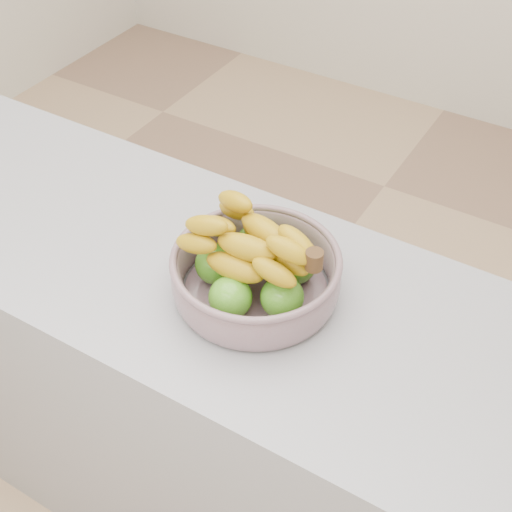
% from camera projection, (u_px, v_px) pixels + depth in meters
% --- Properties ---
extents(ground, '(4.00, 4.00, 0.00)m').
position_uv_depth(ground, '(238.00, 373.00, 2.42)').
color(ground, tan).
rests_on(ground, ground).
extents(counter, '(2.00, 0.60, 0.90)m').
position_uv_depth(counter, '(153.00, 370.00, 1.86)').
color(counter, '#9B9BA3').
rests_on(counter, ground).
extents(fruit_bowl, '(0.34, 0.34, 0.18)m').
position_uv_depth(fruit_bowl, '(256.00, 271.00, 1.40)').
color(fruit_bowl, '#8891A4').
rests_on(fruit_bowl, counter).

